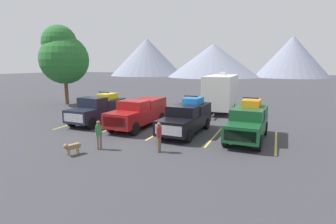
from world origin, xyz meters
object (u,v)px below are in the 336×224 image
pickup_truck_a (98,109)px  person_b (159,135)px  pickup_truck_c (187,117)px  pickup_truck_b (139,112)px  camper_trailer_a (221,91)px  pickup_truck_d (248,121)px  dog (71,147)px  person_a (99,133)px

pickup_truck_a → person_b: 9.00m
pickup_truck_c → pickup_truck_a: bearing=177.5°
pickup_truck_b → pickup_truck_c: 3.90m
pickup_truck_b → camper_trailer_a: (4.42, 9.04, 0.90)m
pickup_truck_b → camper_trailer_a: bearing=64.0°
pickup_truck_a → pickup_truck_d: bearing=-2.4°
pickup_truck_b → dog: pickup_truck_b is taller
pickup_truck_a → person_b: size_ratio=3.22×
person_a → dog: person_a is taller
pickup_truck_c → pickup_truck_d: (4.09, -0.15, 0.05)m
pickup_truck_a → person_a: size_ratio=3.22×
pickup_truck_b → person_b: pickup_truck_b is taller
person_a → dog: 1.64m
pickup_truck_c → dog: (-4.15, -6.73, -0.67)m
pickup_truck_c → person_b: size_ratio=3.51×
camper_trailer_a → person_b: size_ratio=4.84×
pickup_truck_b → pickup_truck_c: (3.90, -0.25, -0.03)m
camper_trailer_a → person_a: size_ratio=4.85×
camper_trailer_a → person_b: 13.90m
camper_trailer_a → person_a: camper_trailer_a is taller
person_b → pickup_truck_d: bearing=46.5°
pickup_truck_d → pickup_truck_c: bearing=178.0°
camper_trailer_a → person_b: bearing=-92.5°
person_a → person_b: (3.29, 0.83, 0.00)m
pickup_truck_d → person_b: (-4.17, -4.40, -0.23)m
pickup_truck_c → person_a: bearing=-122.1°
person_a → pickup_truck_d: bearing=35.1°
pickup_truck_a → person_b: (7.55, -4.89, -0.20)m
pickup_truck_b → person_a: (0.53, -5.63, -0.21)m
pickup_truck_c → person_b: 4.55m
camper_trailer_a → person_a: (-3.89, -14.67, -1.11)m
pickup_truck_b → person_a: 5.66m
pickup_truck_a → pickup_truck_d: 11.73m
pickup_truck_d → person_a: 9.12m
pickup_truck_b → pickup_truck_d: 8.00m
camper_trailer_a → pickup_truck_b: bearing=-116.0°
dog → person_b: bearing=28.2°
pickup_truck_c → camper_trailer_a: 9.35m
pickup_truck_d → camper_trailer_a: 10.13m
camper_trailer_a → dog: bearing=-106.2°
pickup_truck_d → dog: bearing=-141.4°
pickup_truck_a → camper_trailer_a: bearing=47.7°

